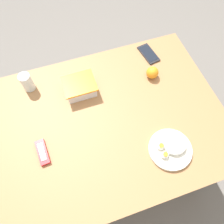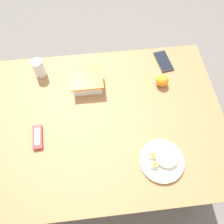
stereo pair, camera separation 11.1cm
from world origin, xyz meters
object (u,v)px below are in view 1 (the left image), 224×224
food_container (80,87)px  drinking_glass (27,82)px  cell_phone (148,54)px  orange_fruit (152,73)px  candy_bar (42,152)px  rice_plate (171,149)px

food_container → drinking_glass: 0.28m
food_container → cell_phone: size_ratio=1.06×
orange_fruit → drinking_glass: size_ratio=0.64×
drinking_glass → orange_fruit: bearing=-12.1°
candy_bar → drinking_glass: bearing=89.9°
food_container → candy_bar: (-0.26, -0.28, -0.02)m
orange_fruit → drinking_glass: drinking_glass is taller
orange_fruit → drinking_glass: bearing=167.9°
candy_bar → cell_phone: candy_bar is taller
cell_phone → drinking_glass: size_ratio=1.51×
candy_bar → cell_phone: size_ratio=0.80×
orange_fruit → candy_bar: bearing=-159.7°
cell_phone → orange_fruit: bearing=-106.9°
orange_fruit → rice_plate: (-0.09, -0.43, -0.02)m
cell_phone → drinking_glass: (-0.72, -0.01, 0.05)m
food_container → orange_fruit: size_ratio=2.50×
food_container → drinking_glass: size_ratio=1.59×
food_container → candy_bar: 0.39m
food_container → cell_phone: bearing=14.9°
rice_plate → candy_bar: 0.61m
rice_plate → cell_phone: (0.14, 0.59, -0.01)m
candy_bar → drinking_glass: size_ratio=1.21×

